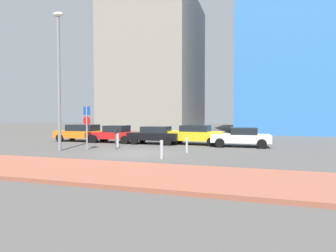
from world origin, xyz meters
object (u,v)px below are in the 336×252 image
(traffic_bollard_far, at_px, (118,140))
(parked_car_yellow, at_px, (195,134))
(parked_car_white, at_px, (241,137))
(parking_meter, at_px, (116,136))
(street_lamp, at_px, (59,71))
(parking_sign_post, at_px, (87,122))
(traffic_bollard_near, at_px, (162,150))
(parked_car_black, at_px, (155,135))
(traffic_bollard_mid, at_px, (187,145))
(parked_car_red, at_px, (115,134))
(parked_car_orange, at_px, (82,132))

(traffic_bollard_far, bearing_deg, parked_car_yellow, 36.31)
(parked_car_yellow, bearing_deg, parked_car_white, -9.15)
(parking_meter, bearing_deg, street_lamp, -150.39)
(parking_sign_post, height_order, traffic_bollard_near, parking_sign_post)
(parking_meter, xyz_separation_m, traffic_bollard_far, (-0.42, 1.04, -0.38))
(parked_car_white, relative_size, traffic_bollard_far, 4.30)
(parked_car_black, bearing_deg, street_lamp, -126.46)
(traffic_bollard_mid, bearing_deg, traffic_bollard_far, 165.75)
(parked_car_black, height_order, street_lamp, street_lamp)
(parking_sign_post, height_order, traffic_bollard_far, parking_sign_post)
(parked_car_black, bearing_deg, parking_meter, -107.09)
(parked_car_black, height_order, traffic_bollard_near, parked_car_black)
(parked_car_black, distance_m, traffic_bollard_near, 7.46)
(parked_car_black, distance_m, parked_car_white, 6.47)
(parked_car_red, relative_size, parked_car_yellow, 0.93)
(parked_car_yellow, xyz_separation_m, traffic_bollard_far, (-4.71, -3.46, -0.29))
(parked_car_black, relative_size, parked_car_white, 0.95)
(parked_car_white, bearing_deg, parked_car_black, 179.47)
(traffic_bollard_near, relative_size, traffic_bollard_far, 0.98)
(parking_meter, bearing_deg, traffic_bollard_mid, -3.34)
(parked_car_orange, xyz_separation_m, traffic_bollard_near, (9.49, -7.04, -0.29))
(parked_car_red, relative_size, parked_car_black, 1.04)
(parked_car_white, distance_m, parking_meter, 8.66)
(parked_car_red, bearing_deg, traffic_bollard_near, -47.92)
(parked_car_black, xyz_separation_m, parked_car_white, (6.47, -0.06, -0.02))
(parked_car_yellow, distance_m, traffic_bollard_far, 5.85)
(parked_car_orange, distance_m, parked_car_red, 3.14)
(parked_car_red, relative_size, traffic_bollard_far, 4.25)
(parked_car_yellow, distance_m, traffic_bollard_near, 7.39)
(parked_car_white, bearing_deg, traffic_bollard_far, -160.29)
(parked_car_orange, distance_m, traffic_bollard_far, 5.89)
(traffic_bollard_mid, relative_size, traffic_bollard_far, 0.94)
(traffic_bollard_far, bearing_deg, parked_car_white, 19.71)
(parked_car_black, xyz_separation_m, parked_car_yellow, (3.06, 0.49, 0.05))
(parking_meter, bearing_deg, parked_car_orange, 142.37)
(traffic_bollard_mid, bearing_deg, traffic_bollard_near, -105.00)
(parking_meter, relative_size, traffic_bollard_mid, 1.46)
(street_lamp, bearing_deg, traffic_bollard_near, -9.48)
(parked_car_red, relative_size, traffic_bollard_near, 4.32)
(parked_car_orange, xyz_separation_m, parked_car_white, (13.10, -0.21, -0.06))
(traffic_bollard_near, bearing_deg, traffic_bollard_far, 138.98)
(parking_sign_post, xyz_separation_m, traffic_bollard_mid, (6.48, 0.40, -1.31))
(parked_car_red, height_order, traffic_bollard_far, parked_car_red)
(traffic_bollard_far, bearing_deg, traffic_bollard_mid, -14.25)
(parking_meter, relative_size, traffic_bollard_far, 1.37)
(parked_car_orange, bearing_deg, traffic_bollard_mid, -23.57)
(parking_meter, bearing_deg, parked_car_black, 72.91)
(parked_car_white, xyz_separation_m, parking_meter, (-7.70, -3.95, 0.15))
(parking_sign_post, relative_size, traffic_bollard_mid, 3.10)
(parked_car_white, xyz_separation_m, traffic_bollard_near, (-3.62, -6.83, -0.23))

